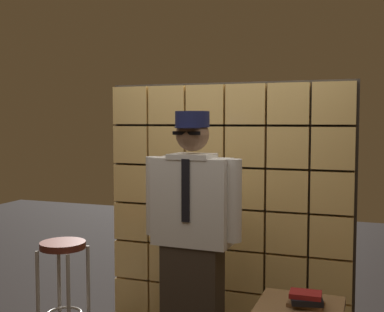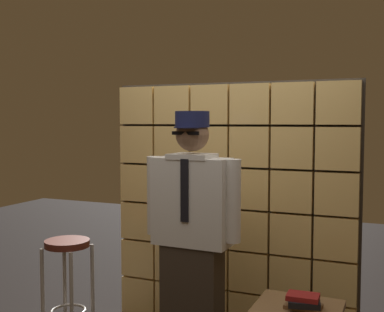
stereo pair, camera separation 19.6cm
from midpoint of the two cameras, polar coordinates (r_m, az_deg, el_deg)
The scene contains 4 objects.
glass_block_wall at distance 4.04m, azimuth 2.47°, elevation -5.97°, with size 2.02×0.10×2.02m.
standing_person at distance 3.44m, azimuth -1.62°, elevation -8.98°, with size 0.70×0.30×1.76m.
bar_stool at distance 3.97m, azimuth -15.98°, elevation -12.30°, with size 0.34×0.34×0.79m.
book_stack at distance 3.22m, azimuth 11.19°, elevation -15.85°, with size 0.23×0.20×0.09m.
Camera 1 is at (1.10, -2.72, 1.69)m, focal length 46.47 mm.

